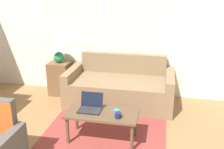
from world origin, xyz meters
TOP-DOWN VIEW (x-y plane):
  - wall_back at (-0.00, 4.21)m, footprint 6.02×0.06m
  - rug at (0.34, 3.09)m, footprint 1.73×1.97m
  - couch at (0.37, 3.74)m, footprint 1.85×0.90m
  - side_table at (-0.83, 3.91)m, footprint 0.39×0.39m
  - table_lamp at (-0.83, 3.91)m, footprint 0.34×0.34m
  - coffee_table at (0.34, 2.51)m, footprint 0.96×0.47m
  - laptop at (0.16, 2.56)m, footprint 0.31×0.26m
  - cup_navy at (0.54, 2.49)m, footprint 0.08×0.08m
  - cup_yellow at (0.57, 2.40)m, footprint 0.08×0.08m

SIDE VIEW (x-z plane):
  - rug at x=0.34m, z-range 0.00..0.01m
  - couch at x=0.37m, z-range -0.14..0.68m
  - side_table at x=-0.83m, z-range 0.00..0.63m
  - coffee_table at x=0.34m, z-range 0.15..0.57m
  - cup_navy at x=0.54m, z-range 0.41..0.48m
  - cup_yellow at x=0.57m, z-range 0.41..0.49m
  - laptop at x=0.16m, z-range 0.35..0.57m
  - table_lamp at x=-0.83m, z-range 0.70..1.20m
  - wall_back at x=0.00m, z-range 0.01..2.61m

